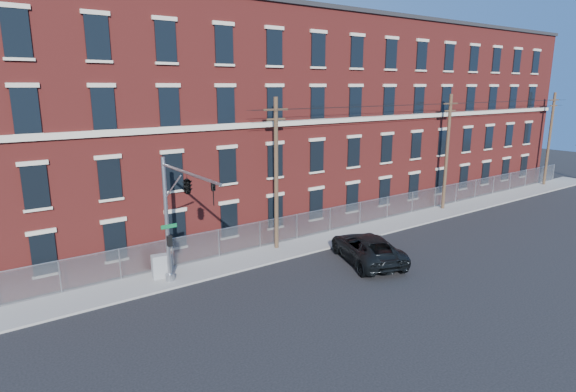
# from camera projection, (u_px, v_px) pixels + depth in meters

# --- Properties ---
(ground) EXTENTS (140.00, 140.00, 0.00)m
(ground) POSITION_uv_depth(u_px,v_px,m) (304.00, 283.00, 26.35)
(ground) COLOR black
(ground) RESTS_ON ground
(sidewalk) EXTENTS (65.00, 3.00, 0.12)m
(sidewalk) POSITION_uv_depth(u_px,v_px,m) (386.00, 225.00, 37.10)
(sidewalk) COLOR gray
(sidewalk) RESTS_ON ground
(mill_building) EXTENTS (55.30, 14.32, 16.30)m
(mill_building) POSITION_uv_depth(u_px,v_px,m) (316.00, 116.00, 42.32)
(mill_building) COLOR maroon
(mill_building) RESTS_ON ground
(chain_link_fence) EXTENTS (59.06, 0.06, 1.85)m
(chain_link_fence) POSITION_uv_depth(u_px,v_px,m) (374.00, 210.00, 37.91)
(chain_link_fence) COLOR #A5A8AD
(chain_link_fence) RESTS_ON ground
(traffic_signal_mast) EXTENTS (0.90, 6.75, 7.00)m
(traffic_signal_mast) POSITION_uv_depth(u_px,v_px,m) (182.00, 197.00, 23.43)
(traffic_signal_mast) COLOR #9EA0A5
(traffic_signal_mast) RESTS_ON ground
(utility_pole_near) EXTENTS (1.80, 0.28, 10.00)m
(utility_pole_near) POSITION_uv_depth(u_px,v_px,m) (276.00, 172.00, 30.69)
(utility_pole_near) COLOR #4D3A26
(utility_pole_near) RESTS_ON ground
(utility_pole_mid) EXTENTS (1.80, 0.28, 10.00)m
(utility_pole_mid) POSITION_uv_depth(u_px,v_px,m) (447.00, 150.00, 40.92)
(utility_pole_mid) COLOR #4D3A26
(utility_pole_mid) RESTS_ON ground
(utility_pole_far) EXTENTS (1.80, 0.28, 10.00)m
(utility_pole_far) POSITION_uv_depth(u_px,v_px,m) (550.00, 137.00, 51.15)
(utility_pole_far) COLOR #4D3A26
(utility_pole_far) RESTS_ON ground
(overhead_wires) EXTENTS (40.00, 0.62, 0.62)m
(overhead_wires) POSITION_uv_depth(u_px,v_px,m) (450.00, 106.00, 40.06)
(overhead_wires) COLOR black
(overhead_wires) RESTS_ON ground
(pickup_truck) EXTENTS (4.89, 6.95, 1.76)m
(pickup_truck) POSITION_uv_depth(u_px,v_px,m) (367.00, 248.00, 29.46)
(pickup_truck) COLOR black
(pickup_truck) RESTS_ON ground
(utility_cabinet) EXTENTS (1.15, 0.69, 1.35)m
(utility_cabinet) POSITION_uv_depth(u_px,v_px,m) (162.00, 266.00, 26.76)
(utility_cabinet) COLOR gray
(utility_cabinet) RESTS_ON sidewalk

